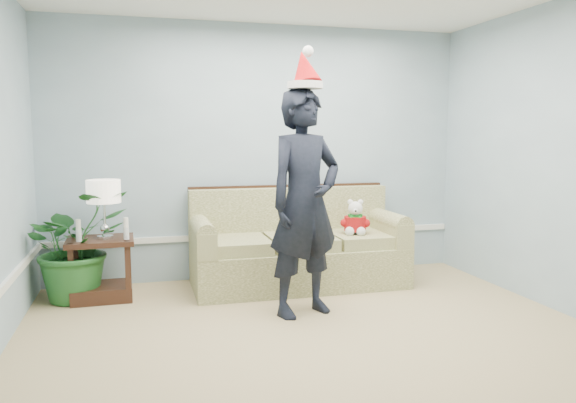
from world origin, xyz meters
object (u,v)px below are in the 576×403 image
at_px(man, 305,203).
at_px(sofa, 297,250).
at_px(teddy_bear, 355,221).
at_px(houseplant, 76,245).
at_px(table_lamp, 104,194).
at_px(side_table, 102,276).

bearing_deg(man, sofa, 58.20).
relative_size(sofa, teddy_bear, 5.90).
xyz_separation_m(houseplant, man, (1.94, -0.95, 0.45)).
distance_m(table_lamp, man, 1.88).
height_order(sofa, houseplant, houseplant).
xyz_separation_m(houseplant, teddy_bear, (2.72, -0.18, 0.14)).
bearing_deg(side_table, teddy_bear, -2.79).
relative_size(side_table, teddy_bear, 1.68).
relative_size(houseplant, teddy_bear, 2.84).
xyz_separation_m(table_lamp, teddy_bear, (2.45, -0.10, -0.34)).
bearing_deg(sofa, teddy_bear, -17.02).
relative_size(side_table, houseplant, 0.59).
height_order(table_lamp, man, man).
xyz_separation_m(side_table, man, (1.72, -0.89, 0.74)).
bearing_deg(table_lamp, teddy_bear, -2.27).
xyz_separation_m(side_table, teddy_bear, (2.49, -0.12, 0.43)).
relative_size(houseplant, man, 0.54).
relative_size(table_lamp, man, 0.28).
xyz_separation_m(sofa, man, (-0.20, -0.95, 0.61)).
bearing_deg(teddy_bear, table_lamp, -162.39).
distance_m(sofa, teddy_bear, 0.67).
bearing_deg(table_lamp, side_table, 152.80).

